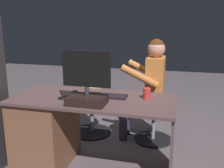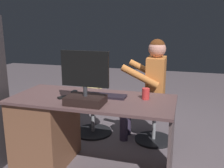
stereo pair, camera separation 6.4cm
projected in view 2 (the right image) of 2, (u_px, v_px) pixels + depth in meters
ground_plane at (107, 147)px, 2.96m from camera, size 10.00×10.00×0.00m
desk at (55, 127)px, 2.56m from camera, size 1.51×0.68×0.73m
monitor at (85, 88)px, 2.17m from camera, size 0.42×0.23×0.46m
keyboard at (104, 96)px, 2.41m from camera, size 0.42×0.14×0.02m
computer_mouse at (74, 92)px, 2.51m from camera, size 0.06×0.10×0.04m
cup at (146, 94)px, 2.33m from camera, size 0.07×0.07×0.10m
tv_remote at (66, 97)px, 2.38m from camera, size 0.12×0.15×0.02m
office_chair_teddy at (93, 114)px, 3.29m from camera, size 0.49×0.49×0.48m
teddy_bear at (93, 84)px, 3.21m from camera, size 0.25×0.26×0.37m
visitor_chair at (154, 119)px, 3.07m from camera, size 0.46×0.46×0.48m
person at (149, 82)px, 2.99m from camera, size 0.50×0.47×1.22m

